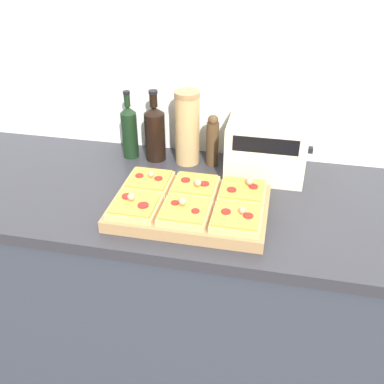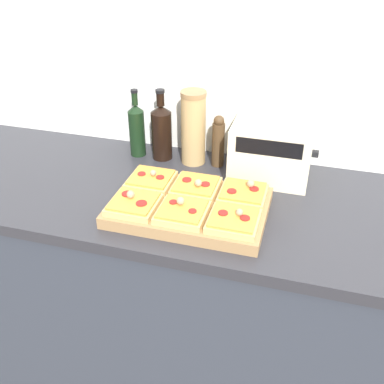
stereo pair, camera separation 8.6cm
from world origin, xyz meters
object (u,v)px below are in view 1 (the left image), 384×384
Objects in this scene: pepper_mill at (213,141)px; grain_jar_tall at (187,128)px; cutting_board at (190,207)px; wine_bottle at (155,132)px; toaster_oven at (266,148)px; olive_oil_bottle at (129,131)px.

grain_jar_tall is at bearing 180.00° from pepper_mill.
pepper_mill is (0.01, 0.33, 0.08)m from cutting_board.
cutting_board is 0.36m from grain_jar_tall.
cutting_board is 2.45× the size of pepper_mill.
cutting_board is 0.34m from pepper_mill.
pepper_mill is (0.22, 0.00, -0.01)m from wine_bottle.
pepper_mill reaches higher than cutting_board.
toaster_oven is at bearing -5.92° from grain_jar_tall.
wine_bottle is at bearing 180.00° from grain_jar_tall.
grain_jar_tall reaches higher than wine_bottle.
pepper_mill is at bearing 0.00° from grain_jar_tall.
grain_jar_tall is at bearing 0.00° from olive_oil_bottle.
toaster_oven reaches higher than cutting_board.
toaster_oven is at bearing 55.22° from cutting_board.
grain_jar_tall reaches higher than toaster_oven.
toaster_oven is (0.52, -0.03, -0.01)m from olive_oil_bottle.
cutting_board is at bearing -76.27° from grain_jar_tall.
toaster_oven is at bearing -3.35° from olive_oil_bottle.
wine_bottle is 1.38× the size of pepper_mill.
pepper_mill is at bearing 87.72° from cutting_board.
olive_oil_bottle is 0.97× the size of wine_bottle.
grain_jar_tall is 0.30m from toaster_oven.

